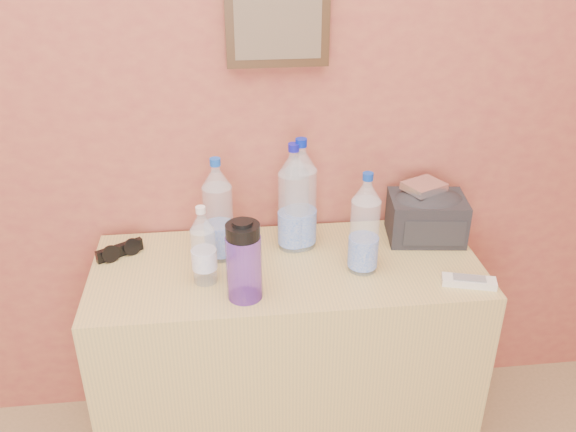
{
  "coord_description": "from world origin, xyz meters",
  "views": [
    {
      "loc": [
        0.1,
        0.19,
        1.73
      ],
      "look_at": [
        0.27,
        1.71,
        0.91
      ],
      "focal_mm": 38.0,
      "sensor_mm": 36.0,
      "label": 1
    }
  ],
  "objects_px": {
    "dresser": "(287,358)",
    "pet_large_c": "(294,203)",
    "pet_large_b": "(301,200)",
    "nalgene_bottle": "(244,260)",
    "foil_packet": "(424,186)",
    "ac_remote": "(469,282)",
    "pet_large_d": "(365,228)",
    "pet_large_a": "(218,215)",
    "toiletry_bag": "(426,215)",
    "pet_small": "(204,249)",
    "sunglasses": "(120,250)"
  },
  "relations": [
    {
      "from": "pet_large_c",
      "to": "pet_large_b",
      "type": "bearing_deg",
      "value": 16.82
    },
    {
      "from": "pet_large_c",
      "to": "toiletry_bag",
      "type": "height_order",
      "value": "pet_large_c"
    },
    {
      "from": "sunglasses",
      "to": "dresser",
      "type": "bearing_deg",
      "value": -43.46
    },
    {
      "from": "pet_large_b",
      "to": "pet_small",
      "type": "distance_m",
      "value": 0.35
    },
    {
      "from": "pet_large_b",
      "to": "nalgene_bottle",
      "type": "xyz_separation_m",
      "value": [
        -0.19,
        -0.26,
        -0.04
      ]
    },
    {
      "from": "dresser",
      "to": "pet_large_c",
      "type": "relative_size",
      "value": 3.38
    },
    {
      "from": "sunglasses",
      "to": "foil_packet",
      "type": "bearing_deg",
      "value": -29.7
    },
    {
      "from": "pet_large_b",
      "to": "pet_small",
      "type": "xyz_separation_m",
      "value": [
        -0.3,
        -0.17,
        -0.05
      ]
    },
    {
      "from": "foil_packet",
      "to": "dresser",
      "type": "bearing_deg",
      "value": -163.22
    },
    {
      "from": "dresser",
      "to": "pet_large_b",
      "type": "relative_size",
      "value": 3.27
    },
    {
      "from": "pet_small",
      "to": "toiletry_bag",
      "type": "relative_size",
      "value": 1.01
    },
    {
      "from": "ac_remote",
      "to": "pet_large_d",
      "type": "bearing_deg",
      "value": 173.85
    },
    {
      "from": "ac_remote",
      "to": "pet_large_b",
      "type": "bearing_deg",
      "value": 164.31
    },
    {
      "from": "nalgene_bottle",
      "to": "pet_large_b",
      "type": "bearing_deg",
      "value": 54.31
    },
    {
      "from": "pet_large_c",
      "to": "foil_packet",
      "type": "distance_m",
      "value": 0.42
    },
    {
      "from": "toiletry_bag",
      "to": "foil_packet",
      "type": "height_order",
      "value": "foil_packet"
    },
    {
      "from": "pet_large_a",
      "to": "toiletry_bag",
      "type": "relative_size",
      "value": 1.37
    },
    {
      "from": "pet_large_c",
      "to": "foil_packet",
      "type": "relative_size",
      "value": 2.96
    },
    {
      "from": "toiletry_bag",
      "to": "nalgene_bottle",
      "type": "bearing_deg",
      "value": -149.07
    },
    {
      "from": "pet_large_a",
      "to": "pet_small",
      "type": "distance_m",
      "value": 0.15
    },
    {
      "from": "nalgene_bottle",
      "to": "sunglasses",
      "type": "relative_size",
      "value": 1.6
    },
    {
      "from": "foil_packet",
      "to": "nalgene_bottle",
      "type": "bearing_deg",
      "value": -154.06
    },
    {
      "from": "pet_small",
      "to": "foil_packet",
      "type": "height_order",
      "value": "pet_small"
    },
    {
      "from": "pet_large_d",
      "to": "pet_large_a",
      "type": "bearing_deg",
      "value": 163.76
    },
    {
      "from": "pet_large_d",
      "to": "ac_remote",
      "type": "xyz_separation_m",
      "value": [
        0.29,
        -0.12,
        -0.13
      ]
    },
    {
      "from": "pet_small",
      "to": "nalgene_bottle",
      "type": "height_order",
      "value": "pet_small"
    },
    {
      "from": "ac_remote",
      "to": "foil_packet",
      "type": "bearing_deg",
      "value": 116.35
    },
    {
      "from": "foil_packet",
      "to": "sunglasses",
      "type": "bearing_deg",
      "value": -178.42
    },
    {
      "from": "pet_large_a",
      "to": "pet_small",
      "type": "relative_size",
      "value": 1.36
    },
    {
      "from": "dresser",
      "to": "pet_large_a",
      "type": "distance_m",
      "value": 0.55
    },
    {
      "from": "pet_large_b",
      "to": "ac_remote",
      "type": "relative_size",
      "value": 2.37
    },
    {
      "from": "pet_large_a",
      "to": "foil_packet",
      "type": "distance_m",
      "value": 0.65
    },
    {
      "from": "toiletry_bag",
      "to": "foil_packet",
      "type": "relative_size",
      "value": 2.02
    },
    {
      "from": "pet_large_a",
      "to": "pet_small",
      "type": "xyz_separation_m",
      "value": [
        -0.05,
        -0.13,
        -0.04
      ]
    },
    {
      "from": "pet_large_d",
      "to": "nalgene_bottle",
      "type": "relative_size",
      "value": 1.32
    },
    {
      "from": "pet_large_b",
      "to": "ac_remote",
      "type": "bearing_deg",
      "value": -31.65
    },
    {
      "from": "sunglasses",
      "to": "ac_remote",
      "type": "height_order",
      "value": "sunglasses"
    },
    {
      "from": "pet_large_a",
      "to": "ac_remote",
      "type": "xyz_separation_m",
      "value": [
        0.7,
        -0.24,
        -0.13
      ]
    },
    {
      "from": "dresser",
      "to": "foil_packet",
      "type": "bearing_deg",
      "value": 16.78
    },
    {
      "from": "pet_small",
      "to": "pet_large_a",
      "type": "bearing_deg",
      "value": 71.21
    },
    {
      "from": "ac_remote",
      "to": "nalgene_bottle",
      "type": "bearing_deg",
      "value": -165.4
    },
    {
      "from": "pet_large_b",
      "to": "nalgene_bottle",
      "type": "relative_size",
      "value": 1.51
    },
    {
      "from": "pet_small",
      "to": "nalgene_bottle",
      "type": "relative_size",
      "value": 1.01
    },
    {
      "from": "pet_large_d",
      "to": "toiletry_bag",
      "type": "relative_size",
      "value": 1.32
    },
    {
      "from": "pet_large_a",
      "to": "sunglasses",
      "type": "bearing_deg",
      "value": 173.52
    },
    {
      "from": "pet_large_b",
      "to": "pet_small",
      "type": "relative_size",
      "value": 1.5
    },
    {
      "from": "pet_small",
      "to": "sunglasses",
      "type": "relative_size",
      "value": 1.62
    },
    {
      "from": "toiletry_bag",
      "to": "dresser",
      "type": "bearing_deg",
      "value": -158.89
    },
    {
      "from": "pet_large_b",
      "to": "pet_large_c",
      "type": "height_order",
      "value": "pet_large_b"
    },
    {
      "from": "pet_large_a",
      "to": "toiletry_bag",
      "type": "height_order",
      "value": "pet_large_a"
    }
  ]
}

